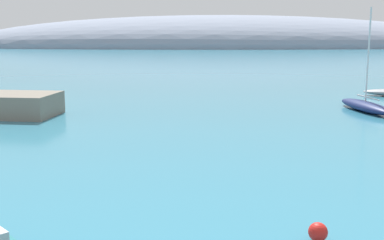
# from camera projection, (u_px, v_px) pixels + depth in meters

# --- Properties ---
(distant_ridge) EXTENTS (247.32, 78.71, 29.38)m
(distant_ridge) POSITION_uv_depth(u_px,v_px,m) (223.00, 47.00, 229.06)
(distant_ridge) COLOR gray
(distant_ridge) RESTS_ON ground
(sailboat_navy_near_shore) EXTENTS (2.76, 7.75, 8.37)m
(sailboat_navy_near_shore) POSITION_uv_depth(u_px,v_px,m) (365.00, 106.00, 39.81)
(sailboat_navy_near_shore) COLOR navy
(sailboat_navy_near_shore) RESTS_ON water
(mooring_buoy_red) EXTENTS (0.60, 0.60, 0.60)m
(mooring_buoy_red) POSITION_uv_depth(u_px,v_px,m) (318.00, 232.00, 14.91)
(mooring_buoy_red) COLOR red
(mooring_buoy_red) RESTS_ON water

